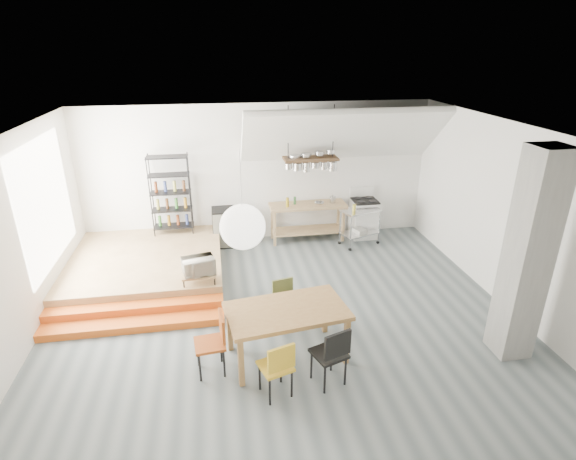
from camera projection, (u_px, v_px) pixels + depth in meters
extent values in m
plane|color=#515B5E|center=(282.00, 316.00, 7.84)|extent=(8.00, 8.00, 0.00)
cube|color=silver|center=(259.00, 174.00, 10.41)|extent=(8.00, 0.04, 3.20)
cube|color=silver|center=(14.00, 249.00, 6.61)|extent=(0.04, 7.00, 3.20)
cube|color=silver|center=(508.00, 217.00, 7.83)|extent=(0.04, 7.00, 3.20)
cube|color=white|center=(281.00, 132.00, 6.61)|extent=(8.00, 7.00, 0.02)
cube|color=white|center=(343.00, 135.00, 9.77)|extent=(4.40, 1.44, 1.32)
cube|color=white|center=(46.00, 203.00, 7.91)|extent=(0.02, 2.50, 2.20)
cube|color=olive|center=(147.00, 265.00, 9.20)|extent=(3.00, 3.00, 0.40)
cube|color=#D95B19|center=(134.00, 325.00, 7.48)|extent=(3.00, 0.35, 0.13)
cube|color=#D95B19|center=(136.00, 310.00, 7.77)|extent=(3.00, 0.35, 0.27)
cube|color=slate|center=(527.00, 257.00, 6.36)|extent=(0.50, 0.50, 3.20)
cube|color=olive|center=(308.00, 205.00, 10.54)|extent=(1.80, 0.60, 0.06)
cube|color=olive|center=(307.00, 230.00, 10.78)|extent=(1.70, 0.55, 0.04)
cube|color=olive|center=(338.00, 218.00, 11.04)|extent=(0.06, 0.06, 0.86)
cube|color=olive|center=(272.00, 222.00, 10.79)|extent=(0.06, 0.06, 0.86)
cube|color=olive|center=(343.00, 224.00, 10.63)|extent=(0.06, 0.06, 0.86)
cube|color=olive|center=(275.00, 229.00, 10.38)|extent=(0.06, 0.06, 0.86)
cube|color=white|center=(364.00, 219.00, 10.92)|extent=(0.60, 0.60, 0.90)
cube|color=black|center=(365.00, 201.00, 10.73)|extent=(0.58, 0.58, 0.03)
cube|color=white|center=(362.00, 192.00, 10.94)|extent=(0.60, 0.05, 0.25)
cylinder|color=black|center=(369.00, 197.00, 10.87)|extent=(0.18, 0.18, 0.02)
cylinder|color=black|center=(358.00, 198.00, 10.83)|extent=(0.18, 0.18, 0.02)
cylinder|color=black|center=(373.00, 201.00, 10.62)|extent=(0.18, 0.18, 0.02)
cylinder|color=black|center=(361.00, 202.00, 10.58)|extent=(0.18, 0.18, 0.02)
cube|color=#422B1A|center=(310.00, 158.00, 9.90)|extent=(1.20, 0.50, 0.05)
cylinder|color=black|center=(288.00, 133.00, 9.60)|extent=(0.02, 0.02, 1.15)
cylinder|color=black|center=(333.00, 132.00, 9.76)|extent=(0.02, 0.02, 1.15)
cylinder|color=silver|center=(289.00, 166.00, 9.83)|extent=(0.16, 0.16, 0.12)
cylinder|color=silver|center=(297.00, 167.00, 9.87)|extent=(0.20, 0.20, 0.16)
cylinder|color=silver|center=(306.00, 167.00, 9.91)|extent=(0.16, 0.16, 0.20)
cylinder|color=silver|center=(315.00, 165.00, 9.93)|extent=(0.20, 0.20, 0.12)
cylinder|color=silver|center=(324.00, 166.00, 9.96)|extent=(0.16, 0.16, 0.16)
cylinder|color=silver|center=(333.00, 166.00, 10.00)|extent=(0.20, 0.20, 0.20)
cylinder|color=black|center=(190.00, 191.00, 10.17)|extent=(0.02, 0.02, 1.80)
cylinder|color=black|center=(152.00, 193.00, 10.05)|extent=(0.02, 0.02, 1.80)
cylinder|color=black|center=(190.00, 196.00, 9.85)|extent=(0.02, 0.02, 1.80)
cylinder|color=black|center=(150.00, 198.00, 9.72)|extent=(0.02, 0.02, 1.80)
cube|color=black|center=(174.00, 226.00, 10.24)|extent=(0.88, 0.38, 0.02)
cube|color=black|center=(172.00, 209.00, 10.08)|extent=(0.88, 0.38, 0.02)
cube|color=black|center=(171.00, 192.00, 9.93)|extent=(0.88, 0.38, 0.02)
cube|color=black|center=(169.00, 175.00, 9.77)|extent=(0.88, 0.38, 0.02)
cube|color=black|center=(167.00, 157.00, 9.62)|extent=(0.88, 0.38, 0.03)
cylinder|color=#36772F|center=(173.00, 220.00, 10.18)|extent=(0.07, 0.07, 0.24)
cylinder|color=#9D6D1A|center=(172.00, 203.00, 10.03)|extent=(0.07, 0.07, 0.24)
cylinder|color=brown|center=(170.00, 186.00, 9.87)|extent=(0.07, 0.07, 0.24)
cube|color=olive|center=(199.00, 274.00, 8.10)|extent=(0.60, 0.40, 0.03)
cylinder|color=black|center=(214.00, 273.00, 8.33)|extent=(0.02, 0.02, 0.13)
cylinder|color=black|center=(185.00, 275.00, 8.24)|extent=(0.02, 0.02, 0.13)
cylinder|color=black|center=(215.00, 282.00, 8.02)|extent=(0.02, 0.02, 0.13)
cylinder|color=black|center=(184.00, 284.00, 7.94)|extent=(0.02, 0.02, 0.13)
sphere|color=white|center=(243.00, 227.00, 5.83)|extent=(0.60, 0.60, 0.60)
cube|color=brown|center=(287.00, 311.00, 6.54)|extent=(1.87, 1.22, 0.07)
cube|color=brown|center=(325.00, 311.00, 7.29)|extent=(0.09, 0.09, 0.76)
cube|color=brown|center=(230.00, 328.00, 6.85)|extent=(0.09, 0.09, 0.76)
cube|color=brown|center=(346.00, 341.00, 6.56)|extent=(0.09, 0.09, 0.76)
cube|color=brown|center=(241.00, 363.00, 6.12)|extent=(0.09, 0.09, 0.76)
cube|color=gold|center=(275.00, 366.00, 5.94)|extent=(0.51, 0.51, 0.04)
cube|color=gold|center=(281.00, 359.00, 5.70)|extent=(0.38, 0.16, 0.35)
cylinder|color=black|center=(270.00, 392.00, 5.83)|extent=(0.03, 0.03, 0.44)
cylinder|color=black|center=(292.00, 384.00, 5.97)|extent=(0.03, 0.03, 0.44)
cylinder|color=black|center=(260.00, 376.00, 6.10)|extent=(0.03, 0.03, 0.44)
cylinder|color=black|center=(281.00, 369.00, 6.23)|extent=(0.03, 0.03, 0.44)
cube|color=black|center=(329.00, 353.00, 6.15)|extent=(0.54, 0.54, 0.04)
cube|color=black|center=(338.00, 345.00, 5.89)|extent=(0.39, 0.18, 0.37)
cylinder|color=black|center=(325.00, 379.00, 6.03)|extent=(0.03, 0.03, 0.47)
cylinder|color=black|center=(345.00, 371.00, 6.18)|extent=(0.03, 0.03, 0.47)
cylinder|color=black|center=(311.00, 365.00, 6.30)|extent=(0.03, 0.03, 0.47)
cylinder|color=black|center=(331.00, 357.00, 6.46)|extent=(0.03, 0.03, 0.47)
cube|color=#555C2B|center=(286.00, 305.00, 7.37)|extent=(0.45, 0.45, 0.04)
cube|color=#555C2B|center=(283.00, 288.00, 7.42)|extent=(0.36, 0.12, 0.33)
cylinder|color=black|center=(291.00, 310.00, 7.64)|extent=(0.03, 0.03, 0.42)
cylinder|color=black|center=(275.00, 314.00, 7.53)|extent=(0.03, 0.03, 0.42)
cylinder|color=black|center=(299.00, 319.00, 7.38)|extent=(0.03, 0.03, 0.42)
cylinder|color=black|center=(281.00, 323.00, 7.27)|extent=(0.03, 0.03, 0.42)
cube|color=#9F4416|center=(210.00, 344.00, 6.35)|extent=(0.46, 0.46, 0.04)
cube|color=#9F4416|center=(222.00, 326.00, 6.29)|extent=(0.08, 0.40, 0.37)
cylinder|color=black|center=(224.00, 363.00, 6.33)|extent=(0.03, 0.03, 0.46)
cylinder|color=black|center=(221.00, 349.00, 6.63)|extent=(0.03, 0.03, 0.46)
cylinder|color=black|center=(200.00, 368.00, 6.25)|extent=(0.03, 0.03, 0.46)
cylinder|color=black|center=(198.00, 353.00, 6.55)|extent=(0.03, 0.03, 0.46)
cube|color=silver|center=(361.00, 210.00, 10.31)|extent=(0.98, 0.74, 0.04)
cube|color=silver|center=(359.00, 233.00, 10.53)|extent=(0.98, 0.74, 0.03)
cylinder|color=silver|center=(368.00, 221.00, 10.83)|extent=(0.03, 0.03, 0.83)
sphere|color=black|center=(367.00, 236.00, 10.98)|extent=(0.08, 0.08, 0.08)
cylinder|color=silver|center=(340.00, 227.00, 10.47)|extent=(0.03, 0.03, 0.83)
sphere|color=black|center=(339.00, 243.00, 10.62)|extent=(0.08, 0.08, 0.08)
cylinder|color=silver|center=(379.00, 227.00, 10.48)|extent=(0.03, 0.03, 0.83)
sphere|color=black|center=(378.00, 242.00, 10.64)|extent=(0.08, 0.08, 0.08)
cylinder|color=silver|center=(351.00, 233.00, 10.12)|extent=(0.03, 0.03, 0.83)
sphere|color=black|center=(350.00, 249.00, 10.27)|extent=(0.08, 0.08, 0.08)
cube|color=black|center=(224.00, 227.00, 10.45)|extent=(0.52, 0.52, 0.89)
imported|color=beige|center=(198.00, 266.00, 8.03)|extent=(0.63, 0.50, 0.31)
imported|color=silver|center=(319.00, 203.00, 10.51)|extent=(0.28, 0.28, 0.06)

